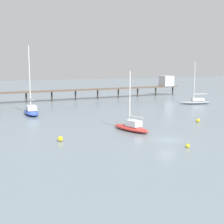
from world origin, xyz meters
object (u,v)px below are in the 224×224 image
Objects in this scene: sailboat_gray at (196,101)px; mooring_buoy_far at (188,146)px; mooring_buoy_inner at (60,139)px; mooring_buoy_outer at (198,120)px; sailboat_blue at (31,111)px; sailboat_red at (132,127)px; pier at (106,87)px.

sailboat_gray is 51.08m from mooring_buoy_far.
mooring_buoy_outer is (28.99, 4.61, -0.02)m from mooring_buoy_inner.
sailboat_gray is 0.77× the size of sailboat_blue.
mooring_buoy_outer is (28.51, -23.29, -0.53)m from sailboat_blue.
sailboat_red is 13.70× the size of mooring_buoy_outer.
sailboat_red is (-16.74, -51.53, -3.14)m from pier.
sailboat_gray is at bearing 1.17° from sailboat_blue.
sailboat_gray is 1.17× the size of sailboat_red.
mooring_buoy_outer is (-18.48, -24.24, -0.39)m from sailboat_gray.
mooring_buoy_far is 20.64m from mooring_buoy_outer.
mooring_buoy_outer reaches higher than mooring_buoy_far.
sailboat_red reaches higher than pier.
mooring_buoy_far is (1.89, -13.16, -0.46)m from sailboat_red.
sailboat_gray is at bearing 31.29° from mooring_buoy_inner.
mooring_buoy_outer is at bearing 47.57° from mooring_buoy_far.
sailboat_gray is 16.01× the size of mooring_buoy_outer.
mooring_buoy_inner is at bearing 144.81° from mooring_buoy_far.
sailboat_blue is at bearing 110.74° from mooring_buoy_far.
mooring_buoy_outer is at bearing 7.49° from sailboat_red.
mooring_buoy_outer is (13.92, 15.23, 0.09)m from mooring_buoy_far.
sailboat_blue is at bearing -138.37° from pier.
sailboat_blue is at bearing 89.01° from mooring_buoy_inner.
pier is 112.29× the size of mooring_buoy_inner.
mooring_buoy_far is at bearing -69.26° from sailboat_blue.
sailboat_red is at bearing 98.17° from mooring_buoy_far.
mooring_buoy_outer is (15.81, 2.08, -0.37)m from sailboat_red.
mooring_buoy_far is (14.59, -38.52, -0.62)m from sailboat_blue.
pier is at bearing 41.63° from sailboat_blue.
pier reaches higher than mooring_buoy_outer.
mooring_buoy_inner is at bearing -90.99° from sailboat_blue.
sailboat_red is 12.93× the size of mooring_buoy_inner.
sailboat_gray reaches higher than mooring_buoy_inner.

